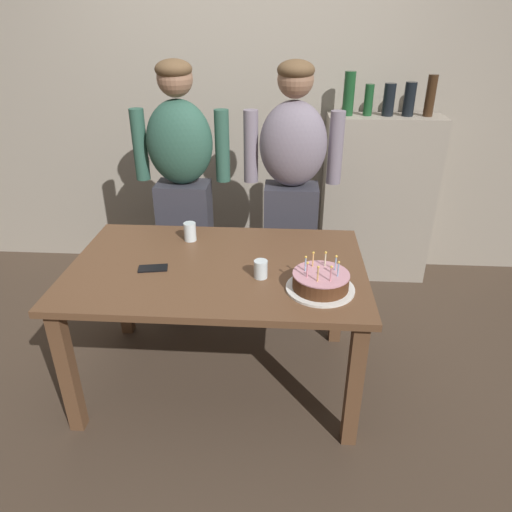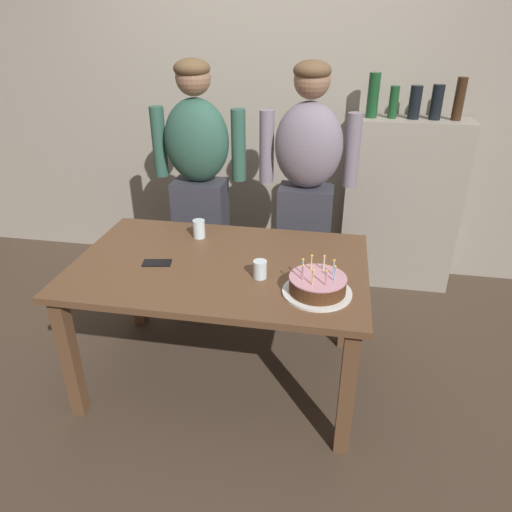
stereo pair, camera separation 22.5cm
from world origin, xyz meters
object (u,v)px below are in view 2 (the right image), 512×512
Objects in this scene: cell_phone at (157,263)px; person_woman_cardigan at (306,194)px; water_glass_near at (199,229)px; water_glass_far at (260,269)px; birthday_cake at (317,286)px; person_man_bearded at (199,188)px.

person_woman_cardigan is (0.69, 0.82, 0.13)m from cell_phone.
water_glass_near is 0.58m from water_glass_far.
birthday_cake is 0.84m from cell_phone.
person_man_bearded is 0.70m from person_woman_cardigan.
person_woman_cardigan reaches higher than birthday_cake.
birthday_cake is at bearing 97.94° from person_woman_cardigan.
birthday_cake reaches higher than water_glass_far.
water_glass_far is 0.05× the size of person_woman_cardigan.
water_glass_near is 0.49m from person_man_bearded.
person_woman_cardigan is at bearing 97.94° from birthday_cake.
person_woman_cardigan reaches higher than water_glass_near.
person_woman_cardigan is (0.15, 0.87, 0.09)m from water_glass_far.
birthday_cake is at bearing -19.35° from water_glass_far.
water_glass_near is 0.74m from person_woman_cardigan.
water_glass_far is at bearing 160.65° from birthday_cake.
person_man_bearded is (-0.83, 0.96, 0.09)m from birthday_cake.
water_glass_far is 0.62× the size of cell_phone.
cell_phone is at bearing -109.28° from water_glass_near.
cell_phone is (-0.83, 0.15, -0.04)m from birthday_cake.
water_glass_far is 0.05× the size of person_man_bearded.
water_glass_near is 1.17× the size of water_glass_far.
person_man_bearded is at bearing 80.35° from cell_phone.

